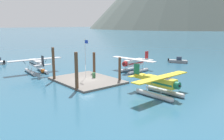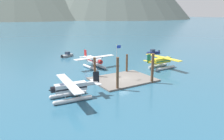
{
  "view_description": "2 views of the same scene",
  "coord_description": "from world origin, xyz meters",
  "px_view_note": "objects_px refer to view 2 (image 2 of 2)",
  "views": [
    {
      "loc": [
        32.09,
        -21.4,
        9.56
      ],
      "look_at": [
        2.15,
        3.78,
        1.75
      ],
      "focal_mm": 37.24,
      "sensor_mm": 36.0,
      "label": 1
    },
    {
      "loc": [
        -23.15,
        -33.46,
        12.77
      ],
      "look_at": [
        -1.94,
        0.95,
        2.11
      ],
      "focal_mm": 34.79,
      "sensor_mm": 36.0,
      "label": 2
    }
  ],
  "objects_px": {
    "seaplane_yellow_stbd_fwd": "(162,62)",
    "seaplane_white_bow_centre": "(94,62)",
    "seaplane_silver_port_aft": "(71,89)",
    "boat_grey_open_north": "(67,55)",
    "mooring_buoy": "(77,93)",
    "boat_navy_open_east": "(153,52)",
    "flagpole": "(117,58)",
    "fuel_drum": "(117,75)"
  },
  "relations": [
    {
      "from": "seaplane_yellow_stbd_fwd",
      "to": "boat_grey_open_north",
      "type": "relative_size",
      "value": 2.37
    },
    {
      "from": "flagpole",
      "to": "boat_grey_open_north",
      "type": "bearing_deg",
      "value": 89.96
    },
    {
      "from": "seaplane_white_bow_centre",
      "to": "seaplane_yellow_stbd_fwd",
      "type": "bearing_deg",
      "value": -32.81
    },
    {
      "from": "fuel_drum",
      "to": "boat_navy_open_east",
      "type": "bearing_deg",
      "value": 34.15
    },
    {
      "from": "seaplane_yellow_stbd_fwd",
      "to": "seaplane_silver_port_aft",
      "type": "relative_size",
      "value": 1.0
    },
    {
      "from": "boat_navy_open_east",
      "to": "seaplane_yellow_stbd_fwd",
      "type": "bearing_deg",
      "value": -125.95
    },
    {
      "from": "mooring_buoy",
      "to": "boat_navy_open_east",
      "type": "xyz_separation_m",
      "value": [
        35.08,
        21.2,
        0.05
      ]
    },
    {
      "from": "seaplane_yellow_stbd_fwd",
      "to": "seaplane_white_bow_centre",
      "type": "height_order",
      "value": "same"
    },
    {
      "from": "fuel_drum",
      "to": "seaplane_yellow_stbd_fwd",
      "type": "relative_size",
      "value": 0.08
    },
    {
      "from": "flagpole",
      "to": "boat_navy_open_east",
      "type": "relative_size",
      "value": 1.38
    },
    {
      "from": "flagpole",
      "to": "seaplane_yellow_stbd_fwd",
      "type": "xyz_separation_m",
      "value": [
        14.15,
        2.4,
        -2.86
      ]
    },
    {
      "from": "fuel_drum",
      "to": "seaplane_white_bow_centre",
      "type": "xyz_separation_m",
      "value": [
        -0.11,
        9.98,
        0.84
      ]
    },
    {
      "from": "fuel_drum",
      "to": "seaplane_white_bow_centre",
      "type": "height_order",
      "value": "seaplane_white_bow_centre"
    },
    {
      "from": "fuel_drum",
      "to": "seaplane_yellow_stbd_fwd",
      "type": "height_order",
      "value": "seaplane_yellow_stbd_fwd"
    },
    {
      "from": "seaplane_yellow_stbd_fwd",
      "to": "boat_navy_open_east",
      "type": "height_order",
      "value": "seaplane_yellow_stbd_fwd"
    },
    {
      "from": "seaplane_silver_port_aft",
      "to": "boat_grey_open_north",
      "type": "relative_size",
      "value": 2.38
    },
    {
      "from": "seaplane_silver_port_aft",
      "to": "seaplane_white_bow_centre",
      "type": "relative_size",
      "value": 1.0
    },
    {
      "from": "seaplane_white_bow_centre",
      "to": "boat_grey_open_north",
      "type": "xyz_separation_m",
      "value": [
        -0.68,
        16.45,
        -1.09
      ]
    },
    {
      "from": "seaplane_white_bow_centre",
      "to": "boat_grey_open_north",
      "type": "height_order",
      "value": "seaplane_white_bow_centre"
    },
    {
      "from": "mooring_buoy",
      "to": "boat_grey_open_north",
      "type": "height_order",
      "value": "boat_grey_open_north"
    },
    {
      "from": "flagpole",
      "to": "boat_navy_open_east",
      "type": "bearing_deg",
      "value": 34.99
    },
    {
      "from": "mooring_buoy",
      "to": "seaplane_yellow_stbd_fwd",
      "type": "relative_size",
      "value": 0.08
    },
    {
      "from": "flagpole",
      "to": "fuel_drum",
      "type": "relative_size",
      "value": 7.65
    },
    {
      "from": "fuel_drum",
      "to": "seaplane_yellow_stbd_fwd",
      "type": "bearing_deg",
      "value": 5.6
    },
    {
      "from": "flagpole",
      "to": "mooring_buoy",
      "type": "xyz_separation_m",
      "value": [
        -9.88,
        -3.56,
        -4.0
      ]
    },
    {
      "from": "seaplane_silver_port_aft",
      "to": "boat_navy_open_east",
      "type": "distance_m",
      "value": 42.54
    },
    {
      "from": "mooring_buoy",
      "to": "seaplane_silver_port_aft",
      "type": "relative_size",
      "value": 0.08
    },
    {
      "from": "mooring_buoy",
      "to": "seaplane_white_bow_centre",
      "type": "bearing_deg",
      "value": 54.12
    },
    {
      "from": "mooring_buoy",
      "to": "seaplane_yellow_stbd_fwd",
      "type": "bearing_deg",
      "value": 13.93
    },
    {
      "from": "mooring_buoy",
      "to": "seaplane_white_bow_centre",
      "type": "relative_size",
      "value": 0.08
    },
    {
      "from": "flagpole",
      "to": "mooring_buoy",
      "type": "distance_m",
      "value": 11.24
    },
    {
      "from": "fuel_drum",
      "to": "seaplane_white_bow_centre",
      "type": "relative_size",
      "value": 0.08
    },
    {
      "from": "flagpole",
      "to": "boat_grey_open_north",
      "type": "height_order",
      "value": "flagpole"
    },
    {
      "from": "seaplane_yellow_stbd_fwd",
      "to": "boat_grey_open_north",
      "type": "distance_m",
      "value": 28.84
    },
    {
      "from": "boat_grey_open_north",
      "to": "boat_navy_open_east",
      "type": "height_order",
      "value": "same"
    },
    {
      "from": "seaplane_yellow_stbd_fwd",
      "to": "fuel_drum",
      "type": "bearing_deg",
      "value": -174.4
    },
    {
      "from": "seaplane_white_bow_centre",
      "to": "fuel_drum",
      "type": "bearing_deg",
      "value": -89.39
    },
    {
      "from": "mooring_buoy",
      "to": "boat_grey_open_north",
      "type": "distance_m",
      "value": 32.62
    },
    {
      "from": "seaplane_white_bow_centre",
      "to": "mooring_buoy",
      "type": "bearing_deg",
      "value": -125.88
    },
    {
      "from": "mooring_buoy",
      "to": "seaplane_white_bow_centre",
      "type": "xyz_separation_m",
      "value": [
        10.58,
        14.63,
        1.14
      ]
    },
    {
      "from": "seaplane_white_bow_centre",
      "to": "flagpole",
      "type": "bearing_deg",
      "value": -93.62
    },
    {
      "from": "boat_navy_open_east",
      "to": "mooring_buoy",
      "type": "bearing_deg",
      "value": -148.86
    }
  ]
}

